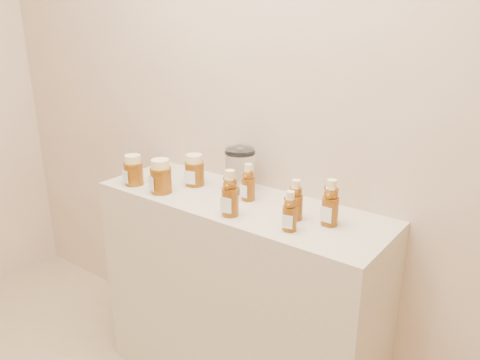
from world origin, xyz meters
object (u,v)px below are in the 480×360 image
Objects in this scene: display_table at (238,300)px; bear_bottle_front_left at (230,190)px; bear_bottle_back_left at (248,180)px; glass_canister at (240,168)px; honey_jar_left at (134,170)px.

display_table is 0.56m from bear_bottle_front_left.
bear_bottle_front_left is (0.06, -0.13, 0.55)m from display_table.
glass_canister is at bearing 150.86° from bear_bottle_back_left.
display_table is at bearing -56.78° from glass_canister.
bear_bottle_front_left is 1.00× the size of glass_canister.
bear_bottle_front_left is 1.48× the size of honey_jar_left.
bear_bottle_back_left is 0.86× the size of glass_canister.
bear_bottle_front_left is at bearing 13.95° from honey_jar_left.
bear_bottle_back_left is 0.51m from honey_jar_left.
display_table is 0.70m from honey_jar_left.
bear_bottle_back_left is 0.11m from glass_canister.
honey_jar_left is at bearing 169.87° from bear_bottle_front_left.
bear_bottle_back_left is (0.03, 0.03, 0.53)m from display_table.
glass_canister is at bearing 110.15° from bear_bottle_front_left.
bear_bottle_front_left reaches higher than bear_bottle_back_left.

